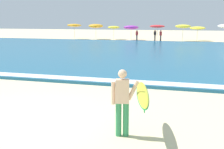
{
  "coord_description": "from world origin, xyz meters",
  "views": [
    {
      "loc": [
        4.89,
        -7.47,
        2.92
      ],
      "look_at": [
        2.16,
        1.86,
        1.1
      ],
      "focal_mm": 46.57,
      "sensor_mm": 36.0,
      "label": 1
    }
  ],
  "objects": [
    {
      "name": "ground_plane",
      "position": [
        0.0,
        0.0,
        0.0
      ],
      "size": [
        160.0,
        160.0,
        0.0
      ],
      "primitive_type": "plane",
      "color": "beige"
    },
    {
      "name": "sea",
      "position": [
        0.0,
        18.68,
        0.07
      ],
      "size": [
        120.0,
        28.0,
        0.14
      ],
      "primitive_type": "cube",
      "color": "#1E6084",
      "rests_on": "ground"
    },
    {
      "name": "surf_foam",
      "position": [
        0.0,
        5.28,
        0.15
      ],
      "size": [
        120.0,
        0.86,
        0.01
      ],
      "primitive_type": "cube",
      "color": "white",
      "rests_on": "sea"
    },
    {
      "name": "surfer_with_board",
      "position": [
        3.39,
        -0.59,
        1.03
      ],
      "size": [
        1.18,
        2.41,
        1.73
      ],
      "color": "#338E56",
      "rests_on": "ground"
    },
    {
      "name": "beach_umbrella_0",
      "position": [
        -13.62,
        34.91,
        2.14
      ],
      "size": [
        2.22,
        2.23,
        2.41
      ],
      "color": "beige",
      "rests_on": "ground"
    },
    {
      "name": "beach_umbrella_1",
      "position": [
        -10.24,
        35.44,
        2.05
      ],
      "size": [
        2.26,
        2.26,
        2.35
      ],
      "color": "beige",
      "rests_on": "ground"
    },
    {
      "name": "beach_umbrella_2",
      "position": [
        -7.4,
        35.55,
        1.86
      ],
      "size": [
        1.83,
        1.83,
        2.06
      ],
      "color": "beige",
      "rests_on": "ground"
    },
    {
      "name": "beach_umbrella_3",
      "position": [
        -4.62,
        35.26,
        1.86
      ],
      "size": [
        2.23,
        2.25,
        2.22
      ],
      "color": "beige",
      "rests_on": "ground"
    },
    {
      "name": "beach_umbrella_4",
      "position": [
        -0.51,
        33.52,
        2.08
      ],
      "size": [
        2.1,
        2.1,
        2.28
      ],
      "color": "beige",
      "rests_on": "ground"
    },
    {
      "name": "beach_umbrella_5",
      "position": [
        2.9,
        34.96,
        2.08
      ],
      "size": [
        2.16,
        2.17,
        2.35
      ],
      "color": "beige",
      "rests_on": "ground"
    },
    {
      "name": "beach_umbrella_6",
      "position": [
        4.88,
        36.15,
        1.83
      ],
      "size": [
        2.18,
        2.2,
        2.11
      ],
      "color": "beige",
      "rests_on": "ground"
    },
    {
      "name": "beachgoer_near_row_left",
      "position": [
        -0.92,
        34.3,
        0.84
      ],
      "size": [
        0.32,
        0.2,
        1.58
      ],
      "color": "#383842",
      "rests_on": "ground"
    },
    {
      "name": "beachgoer_near_row_mid",
      "position": [
        -3.31,
        33.16,
        0.84
      ],
      "size": [
        0.32,
        0.2,
        1.58
      ],
      "color": "#383842",
      "rests_on": "ground"
    },
    {
      "name": "beachgoer_near_row_right",
      "position": [
        -0.01,
        33.53,
        0.84
      ],
      "size": [
        0.32,
        0.2,
        1.58
      ],
      "color": "#383842",
      "rests_on": "ground"
    }
  ]
}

